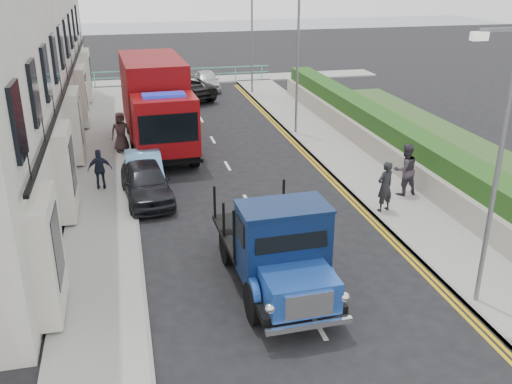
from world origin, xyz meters
name	(u,v)px	position (x,y,z in m)	size (l,w,h in m)	color
ground	(294,284)	(0.00, 0.00, 0.00)	(120.00, 120.00, 0.00)	black
pavement_west	(104,183)	(-5.20, 9.00, 0.06)	(2.40, 38.00, 0.12)	gray
pavement_east	(351,163)	(5.30, 9.00, 0.06)	(2.60, 38.00, 0.12)	gray
promenade	(180,81)	(0.00, 29.00, 0.06)	(30.00, 2.50, 0.12)	gray
sea_plane	(153,33)	(0.00, 60.00, 0.00)	(120.00, 120.00, 0.00)	slate
garden_east	(393,142)	(7.21, 9.00, 0.90)	(1.45, 28.00, 1.75)	#B2AD9E
seafront_railing	(181,76)	(0.00, 28.20, 0.58)	(13.00, 0.08, 1.11)	#59B2A5
lamp_near	(495,158)	(4.18, -2.00, 4.00)	(1.23, 0.18, 7.00)	slate
lamp_mid	(295,55)	(4.18, 14.00, 4.00)	(1.23, 0.18, 7.00)	slate
lamp_far	(250,32)	(4.18, 24.00, 4.00)	(1.23, 0.18, 7.00)	slate
bedford_lorry	(281,255)	(-0.55, -0.49, 1.22)	(2.40, 5.69, 2.65)	black
red_lorry	(156,102)	(-2.69, 13.37, 2.18)	(3.01, 7.95, 4.10)	black
parked_car_front	(146,182)	(-3.60, 7.00, 0.70)	(1.65, 4.10, 1.40)	black
parked_car_mid	(144,170)	(-3.60, 8.50, 0.65)	(1.37, 3.92, 1.29)	#64A4D8
parked_car_rear	(159,131)	(-2.60, 13.89, 0.65)	(1.82, 4.48, 1.30)	#A9AAAE
seafront_car_left	(180,87)	(-0.58, 23.56, 0.78)	(2.57, 5.58, 1.55)	black
seafront_car_right	(207,80)	(1.54, 25.85, 0.65)	(1.53, 3.80, 1.30)	#B9B8BE
pedestrian_east_near	(385,186)	(4.40, 3.82, 1.02)	(0.66, 0.43, 1.81)	black
pedestrian_east_far	(405,169)	(5.78, 5.05, 1.10)	(0.95, 0.74, 1.96)	#38313C
pedestrian_west_near	(100,169)	(-5.25, 8.24, 0.90)	(0.91, 0.38, 1.56)	black
pedestrian_west_far	(121,132)	(-4.40, 12.83, 1.03)	(0.89, 0.58, 1.83)	#453231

